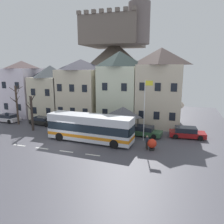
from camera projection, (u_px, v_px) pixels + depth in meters
name	position (u px, v px, depth m)	size (l,w,h in m)	color
ground_plane	(62.00, 145.00, 24.60)	(40.00, 60.00, 0.07)	#4A4851
townhouse_00	(24.00, 88.00, 39.28)	(5.40, 6.31, 9.79)	white
townhouse_01	(51.00, 92.00, 37.67)	(5.34, 6.37, 8.98)	beige
townhouse_02	(82.00, 90.00, 36.07)	(6.40, 6.80, 9.95)	beige
townhouse_03	(119.00, 88.00, 33.34)	(5.73, 5.51, 11.07)	silver
townhouse_04	(160.00, 88.00, 31.80)	(6.27, 6.19, 11.43)	beige
hilltop_castle	(115.00, 70.00, 53.59)	(34.19, 34.19, 22.16)	#61574D
transit_bus	(90.00, 128.00, 25.49)	(10.48, 3.12, 3.22)	silver
bus_shelter	(123.00, 112.00, 27.85)	(3.60, 3.60, 3.69)	#473D33
parked_car_00	(42.00, 121.00, 33.14)	(4.09, 2.12, 1.18)	black
parked_car_01	(144.00, 131.00, 27.80)	(4.59, 2.33, 1.30)	#2F5536
parked_car_02	(8.00, 118.00, 34.97)	(4.25, 2.25, 1.26)	silver
parked_car_03	(187.00, 132.00, 27.04)	(4.48, 2.30, 1.35)	maroon
pedestrian_00	(132.00, 132.00, 26.54)	(0.34, 0.34, 1.60)	#2D2D38
pedestrian_01	(147.00, 142.00, 23.26)	(0.32, 0.32, 1.50)	#38332D
public_bench	(130.00, 128.00, 29.75)	(1.42, 0.48, 0.87)	#473828
flagpole	(145.00, 106.00, 25.36)	(0.95, 0.10, 7.26)	silver
harbour_buoy	(152.00, 144.00, 22.95)	(0.99, 0.99, 1.24)	black
bare_tree_00	(17.00, 104.00, 32.76)	(1.04, 2.23, 6.07)	#47382D
bare_tree_01	(32.00, 113.00, 29.72)	(1.54, 1.42, 5.06)	#382D28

